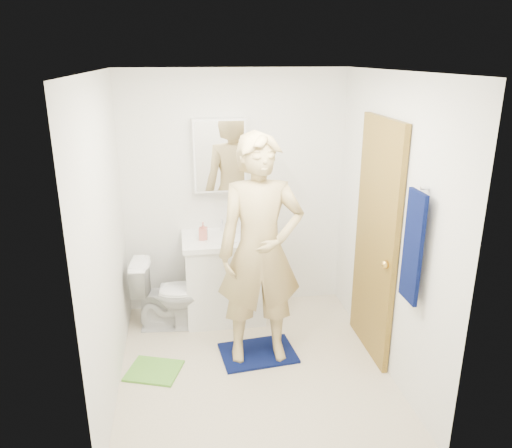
{
  "coord_description": "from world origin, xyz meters",
  "views": [
    {
      "loc": [
        -0.54,
        -3.56,
        2.51
      ],
      "look_at": [
        0.06,
        0.25,
        1.2
      ],
      "focal_mm": 35.0,
      "sensor_mm": 36.0,
      "label": 1
    }
  ],
  "objects": [
    {
      "name": "floor",
      "position": [
        0.0,
        0.0,
        -0.01
      ],
      "size": [
        2.2,
        2.4,
        0.02
      ],
      "primitive_type": "cube",
      "color": "beige",
      "rests_on": "ground"
    },
    {
      "name": "ceiling",
      "position": [
        0.0,
        0.0,
        2.41
      ],
      "size": [
        2.2,
        2.4,
        0.02
      ],
      "primitive_type": "cube",
      "color": "white",
      "rests_on": "ground"
    },
    {
      "name": "wall_back",
      "position": [
        0.0,
        1.21,
        1.2
      ],
      "size": [
        2.2,
        0.02,
        2.4
      ],
      "primitive_type": "cube",
      "color": "white",
      "rests_on": "ground"
    },
    {
      "name": "wall_front",
      "position": [
        0.0,
        -1.21,
        1.2
      ],
      "size": [
        2.2,
        0.02,
        2.4
      ],
      "primitive_type": "cube",
      "color": "white",
      "rests_on": "ground"
    },
    {
      "name": "wall_left",
      "position": [
        -1.11,
        0.0,
        1.2
      ],
      "size": [
        0.02,
        2.4,
        2.4
      ],
      "primitive_type": "cube",
      "color": "white",
      "rests_on": "ground"
    },
    {
      "name": "wall_right",
      "position": [
        1.11,
        0.0,
        1.2
      ],
      "size": [
        0.02,
        2.4,
        2.4
      ],
      "primitive_type": "cube",
      "color": "white",
      "rests_on": "ground"
    },
    {
      "name": "vanity_cabinet",
      "position": [
        -0.15,
        0.91,
        0.4
      ],
      "size": [
        0.75,
        0.55,
        0.8
      ],
      "primitive_type": "cube",
      "color": "white",
      "rests_on": "floor"
    },
    {
      "name": "countertop",
      "position": [
        -0.15,
        0.91,
        0.83
      ],
      "size": [
        0.79,
        0.59,
        0.05
      ],
      "primitive_type": "cube",
      "color": "white",
      "rests_on": "vanity_cabinet"
    },
    {
      "name": "sink_basin",
      "position": [
        -0.15,
        0.91,
        0.84
      ],
      "size": [
        0.4,
        0.4,
        0.03
      ],
      "primitive_type": "cylinder",
      "color": "white",
      "rests_on": "countertop"
    },
    {
      "name": "faucet",
      "position": [
        -0.15,
        1.09,
        0.91
      ],
      "size": [
        0.03,
        0.03,
        0.12
      ],
      "primitive_type": "cylinder",
      "color": "silver",
      "rests_on": "countertop"
    },
    {
      "name": "medicine_cabinet",
      "position": [
        -0.15,
        1.14,
        1.6
      ],
      "size": [
        0.5,
        0.12,
        0.7
      ],
      "primitive_type": "cube",
      "color": "white",
      "rests_on": "wall_back"
    },
    {
      "name": "mirror_panel",
      "position": [
        -0.15,
        1.08,
        1.6
      ],
      "size": [
        0.46,
        0.01,
        0.66
      ],
      "primitive_type": "cube",
      "color": "white",
      "rests_on": "wall_back"
    },
    {
      "name": "door",
      "position": [
        1.07,
        0.15,
        1.02
      ],
      "size": [
        0.05,
        0.8,
        2.05
      ],
      "primitive_type": "cube",
      "color": "olive",
      "rests_on": "ground"
    },
    {
      "name": "door_knob",
      "position": [
        1.03,
        -0.17,
        0.95
      ],
      "size": [
        0.07,
        0.07,
        0.07
      ],
      "primitive_type": "sphere",
      "color": "gold",
      "rests_on": "door"
    },
    {
      "name": "towel",
      "position": [
        1.03,
        -0.57,
        1.25
      ],
      "size": [
        0.03,
        0.24,
        0.8
      ],
      "primitive_type": "cube",
      "color": "#070F41",
      "rests_on": "wall_right"
    },
    {
      "name": "towel_hook",
      "position": [
        1.07,
        -0.57,
        1.67
      ],
      "size": [
        0.06,
        0.02,
        0.02
      ],
      "primitive_type": "cylinder",
      "rotation": [
        0.0,
        1.57,
        0.0
      ],
      "color": "silver",
      "rests_on": "wall_right"
    },
    {
      "name": "toilet",
      "position": [
        -0.69,
        0.8,
        0.35
      ],
      "size": [
        0.71,
        0.44,
        0.69
      ],
      "primitive_type": "imported",
      "rotation": [
        0.0,
        0.0,
        1.48
      ],
      "color": "white",
      "rests_on": "floor"
    },
    {
      "name": "bath_mat",
      "position": [
        0.07,
        0.19,
        0.01
      ],
      "size": [
        0.68,
        0.52,
        0.02
      ],
      "primitive_type": "cube",
      "rotation": [
        0.0,
        0.0,
        0.1
      ],
      "color": "#070F41",
      "rests_on": "floor"
    },
    {
      "name": "green_rug",
      "position": [
        -0.83,
        0.07,
        0.01
      ],
      "size": [
        0.51,
        0.47,
        0.02
      ],
      "primitive_type": "cube",
      "rotation": [
        0.0,
        0.0,
        -0.34
      ],
      "color": "#63AF3A",
      "rests_on": "floor"
    },
    {
      "name": "soap_dispenser",
      "position": [
        -0.34,
        0.88,
        0.94
      ],
      "size": [
        0.09,
        0.09,
        0.17
      ],
      "primitive_type": "imported",
      "rotation": [
        0.0,
        0.0,
        -0.16
      ],
      "color": "#CD6F60",
      "rests_on": "countertop"
    },
    {
      "name": "toothbrush_cup",
      "position": [
        0.09,
        0.98,
        0.9
      ],
      "size": [
        0.16,
        0.16,
        0.1
      ],
      "primitive_type": "imported",
      "rotation": [
        0.0,
        0.0,
        0.32
      ],
      "color": "#5C4393",
      "rests_on": "countertop"
    },
    {
      "name": "man",
      "position": [
        0.08,
        0.15,
        0.99
      ],
      "size": [
        0.72,
        0.48,
        1.94
      ],
      "primitive_type": "imported",
      "rotation": [
        0.0,
        0.0,
        -0.02
      ],
      "color": "tan",
      "rests_on": "bath_mat"
    }
  ]
}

